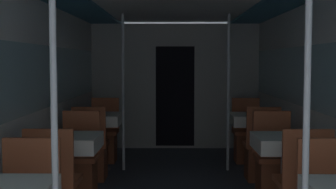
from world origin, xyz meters
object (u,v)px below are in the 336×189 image
object	(u,v)px
support_pole_right_0	(306,137)
chair_right_far_2	(247,142)
support_pole_left_2	(123,93)
chair_right_far_1	(274,171)
chair_left_far_2	(104,142)
dining_table_right_1	(287,148)
dining_table_right_2	(254,123)
chair_right_near_2	(261,157)
dining_table_left_1	(68,148)
dining_table_left_2	(98,123)
support_pole_left_0	(55,136)
chair_left_far_1	(79,171)
chair_left_near_2	(91,156)
support_pole_right_2	(228,93)

from	to	relation	value
support_pole_right_0	chair_right_far_2	xyz separation A→B (m)	(0.34, 4.12, -0.74)
support_pole_left_2	chair_right_far_1	distance (m)	2.27
chair_left_far_2	dining_table_right_1	xyz separation A→B (m)	(2.07, -2.32, 0.34)
dining_table_right_1	chair_right_far_2	world-z (taller)	chair_right_far_2
support_pole_right_0	dining_table_right_2	world-z (taller)	support_pole_right_0
dining_table_right_2	chair_right_near_2	bearing A→B (deg)	-90.00
dining_table_left_1	dining_table_left_2	size ratio (longest dim) A/B	1.00
support_pole_right_0	dining_table_right_1	world-z (taller)	support_pole_right_0
support_pole_left_0	support_pole_left_2	world-z (taller)	same
chair_left_far_1	dining_table_right_2	world-z (taller)	chair_left_far_1
support_pole_left_0	chair_right_far_2	distance (m)	4.53
support_pole_left_0	dining_table_right_1	xyz separation A→B (m)	(1.73, 1.80, -0.40)
dining_table_right_1	dining_table_right_2	bearing A→B (deg)	90.00
dining_table_right_2	chair_right_far_2	distance (m)	0.62
dining_table_right_2	dining_table_left_1	bearing A→B (deg)	-138.96
dining_table_right_1	chair_right_far_1	distance (m)	0.62
dining_table_left_2	chair_left_near_2	bearing A→B (deg)	-90.00
chair_right_far_1	chair_right_near_2	size ratio (longest dim) A/B	1.00
support_pole_left_0	dining_table_right_1	world-z (taller)	support_pole_left_0
chair_right_far_1	chair_right_far_2	bearing A→B (deg)	-90.00
dining_table_right_1	dining_table_right_2	size ratio (longest dim) A/B	1.00
support_pole_left_2	dining_table_right_2	xyz separation A→B (m)	(1.73, 0.00, -0.40)
chair_right_far_1	chair_right_far_2	xyz separation A→B (m)	(0.00, 1.80, 0.00)
support_pole_right_0	chair_right_near_2	size ratio (longest dim) A/B	2.27
chair_left_near_2	support_pole_left_0	bearing A→B (deg)	-83.72
chair_right_near_2	support_pole_right_2	bearing A→B (deg)	122.94
dining_table_left_1	support_pole_right_0	world-z (taller)	support_pole_right_0
dining_table_left_1	chair_left_far_1	bearing A→B (deg)	90.00
chair_left_near_2	support_pole_right_2	size ratio (longest dim) A/B	0.44
chair_right_far_2	support_pole_right_2	xyz separation A→B (m)	(-0.34, -0.52, 0.74)
chair_left_far_1	support_pole_right_2	size ratio (longest dim) A/B	0.44
chair_right_far_1	chair_right_near_2	xyz separation A→B (m)	(0.00, 0.75, 0.00)
support_pole_left_0	chair_left_near_2	xyz separation A→B (m)	(-0.34, 3.07, -0.74)
chair_right_near_2	support_pole_left_0	bearing A→B (deg)	-119.33
chair_right_near_2	chair_right_far_2	xyz separation A→B (m)	(0.00, 1.04, 0.00)
dining_table_right_2	chair_right_near_2	xyz separation A→B (m)	(0.00, -0.52, -0.34)
dining_table_right_1	chair_right_near_2	world-z (taller)	chair_right_near_2
dining_table_left_1	chair_right_far_1	size ratio (longest dim) A/B	0.82
dining_table_right_1	support_pole_right_2	distance (m)	1.87
chair_left_near_2	chair_right_near_2	world-z (taller)	same
chair_left_near_2	support_pole_right_2	xyz separation A→B (m)	(1.73, 0.52, 0.74)
dining_table_left_1	dining_table_left_2	world-z (taller)	same
support_pole_left_0	support_pole_left_2	bearing A→B (deg)	90.00
chair_left_far_2	chair_right_far_2	world-z (taller)	same
support_pole_right_0	dining_table_right_2	xyz separation A→B (m)	(0.34, 3.60, -0.40)
dining_table_right_1	support_pole_right_2	bearing A→B (deg)	100.65
support_pole_left_2	chair_right_far_2	distance (m)	1.95
dining_table_left_2	chair_left_far_2	distance (m)	0.62
support_pole_left_2	chair_right_near_2	xyz separation A→B (m)	(1.73, -0.52, -0.74)
dining_table_left_2	dining_table_right_1	size ratio (longest dim) A/B	1.00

